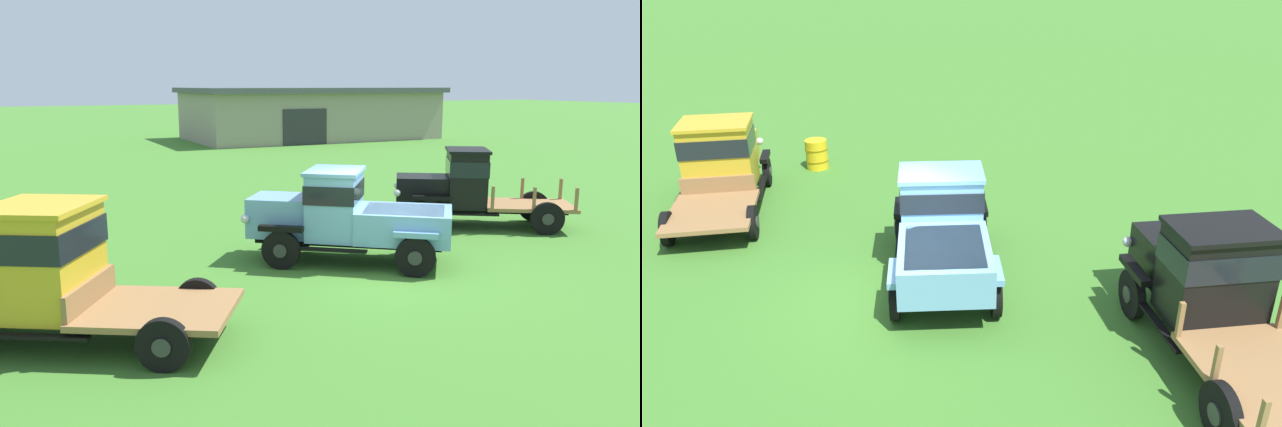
% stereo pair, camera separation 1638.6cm
% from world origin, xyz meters
% --- Properties ---
extents(ground_plane, '(240.00, 240.00, 0.00)m').
position_xyz_m(ground_plane, '(0.00, 0.00, 0.00)').
color(ground_plane, '#3D7528').
extents(vintage_truck_foreground_near, '(5.44, 4.19, 2.21)m').
position_xyz_m(vintage_truck_foreground_near, '(-6.85, -0.72, 1.15)').
color(vintage_truck_foreground_near, black).
rests_on(vintage_truck_foreground_near, ground).
extents(vintage_truck_second_in_line, '(4.60, 4.09, 2.12)m').
position_xyz_m(vintage_truck_second_in_line, '(-0.27, 1.08, 1.09)').
color(vintage_truck_second_in_line, black).
rests_on(vintage_truck_second_in_line, ground).
extents(vintage_truck_midrow_center, '(5.03, 4.09, 2.21)m').
position_xyz_m(vintage_truck_midrow_center, '(4.47, 2.85, 1.14)').
color(vintage_truck_midrow_center, black).
rests_on(vintage_truck_midrow_center, ground).
extents(oil_drum_beside_row, '(0.67, 0.67, 0.87)m').
position_xyz_m(oil_drum_beside_row, '(-7.60, 2.34, 0.44)').
color(oil_drum_beside_row, gold).
rests_on(oil_drum_beside_row, ground).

